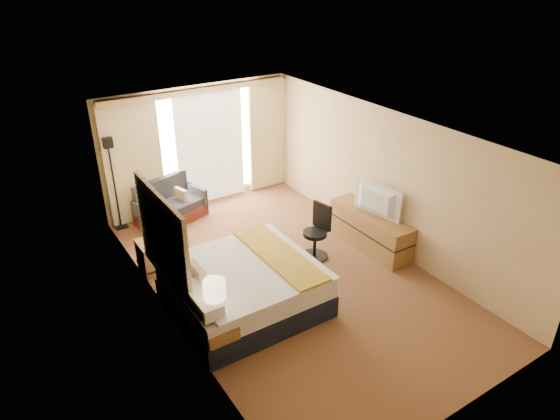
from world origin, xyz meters
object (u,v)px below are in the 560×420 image
media_dresser (370,230)px  loveseat (170,207)px  television (374,201)px  nightstand_left (217,339)px  lamp_right (149,218)px  nightstand_right (153,256)px  desk_chair (317,234)px  floor_lamp (111,165)px  lamp_left (214,290)px  bed (244,287)px

media_dresser → loveseat: 4.10m
television → nightstand_left: bearing=95.3°
media_dresser → lamp_right: 4.02m
nightstand_right → desk_chair: 2.92m
nightstand_left → media_dresser: bearing=15.8°
floor_lamp → lamp_right: 1.84m
desk_chair → lamp_left: (-2.63, -1.26, 0.58)m
television → floor_lamp: bearing=37.8°
media_dresser → bed: bearing=-173.3°
loveseat → floor_lamp: 1.47m
nightstand_right → loveseat: bearing=59.2°
desk_chair → lamp_left: bearing=-167.1°
floor_lamp → desk_chair: size_ratio=1.86×
loveseat → lamp_left: bearing=-118.8°
television → lamp_left: bearing=94.5°
desk_chair → lamp_right: size_ratio=1.78×
floor_lamp → desk_chair: (2.69, -3.03, -0.89)m
nightstand_left → floor_lamp: size_ratio=0.29×
loveseat → nightstand_left: bearing=-119.1°
lamp_left → bed: bearing=40.1°
floor_lamp → lamp_left: 4.30m
media_dresser → loveseat: loveseat is taller
nightstand_right → lamp_left: (0.04, -2.44, 0.76)m
loveseat → lamp_right: bearing=-136.8°
desk_chair → lamp_right: lamp_right is taller
nightstand_left → desk_chair: desk_chair is taller
media_dresser → nightstand_right: bearing=158.6°
desk_chair → loveseat: bearing=109.0°
lamp_right → desk_chair: bearing=-24.9°
nightstand_right → loveseat: size_ratio=0.36×
nightstand_right → lamp_left: 2.56m
media_dresser → lamp_right: bearing=157.9°
lamp_right → loveseat: bearing=59.3°
floor_lamp → desk_chair: 4.15m
lamp_right → television: size_ratio=0.56×
lamp_left → lamp_right: 2.48m
bed → lamp_left: (-0.77, -0.65, 0.65)m
nightstand_left → lamp_left: 0.76m
nightstand_right → media_dresser: bearing=-21.4°
lamp_left → television: size_ratio=0.61×
lamp_left → television: television is taller
floor_lamp → nightstand_right: bearing=-89.1°
bed → television: 2.92m
bed → desk_chair: bearing=18.1°
nightstand_right → television: 4.03m
nightstand_left → media_dresser: (3.70, 1.05, 0.07)m
bed → desk_chair: 1.95m
nightstand_left → media_dresser: size_ratio=0.31×
nightstand_right → lamp_right: 0.72m
bed → lamp_right: 2.08m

